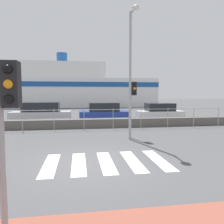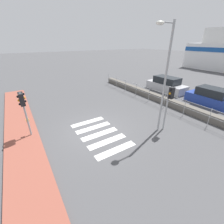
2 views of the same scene
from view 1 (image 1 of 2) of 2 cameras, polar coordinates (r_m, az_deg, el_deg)
name	(u,v)px [view 1 (image 1 of 2)]	position (r m, az deg, el deg)	size (l,w,h in m)	color
ground_plane	(89,163)	(7.38, -6.00, -13.11)	(160.00, 160.00, 0.00)	#4C4C4F
crosswalk	(106,162)	(7.42, -1.53, -12.95)	(4.05, 2.40, 0.01)	silver
seawall	(84,124)	(14.58, -7.39, -3.01)	(20.31, 0.55, 0.58)	#605B54
harbor_fence	(84,116)	(13.65, -7.33, -1.12)	(18.32, 0.04, 1.33)	#9EA0A3
traffic_light_far	(133,97)	(11.10, 5.40, 3.95)	(0.34, 0.32, 2.87)	#9EA0A3
streetlamp	(131,61)	(10.60, 5.08, 13.24)	(0.32, 1.23, 6.17)	#9EA0A3
ferry_boat	(77,89)	(39.19, -9.18, 6.07)	(25.74, 8.51, 9.25)	white
parked_car_silver	(41,114)	(18.02, -17.96, -0.47)	(4.57, 1.79, 1.60)	#BCBCC1
parked_car_blue	(104,113)	(17.89, -2.19, -0.37)	(3.97, 1.74, 1.53)	#233D9E
parked_car_white	(160,113)	(19.05, 12.34, -0.25)	(3.85, 1.72, 1.46)	silver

